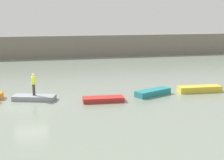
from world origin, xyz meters
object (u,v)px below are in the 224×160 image
object	(u,v)px
rowboat_red	(103,99)
rowboat_teal	(153,92)
rowboat_grey	(34,98)
rowboat_yellow	(199,89)
person_hiviz_shirt	(34,83)

from	to	relation	value
rowboat_red	rowboat_teal	world-z (taller)	rowboat_teal
rowboat_grey	rowboat_red	bearing A→B (deg)	-1.00
rowboat_teal	rowboat_yellow	distance (m)	4.44
rowboat_teal	person_hiviz_shirt	distance (m)	9.85
rowboat_teal	rowboat_grey	bearing A→B (deg)	152.51
rowboat_red	rowboat_teal	distance (m)	4.60
rowboat_grey	rowboat_teal	bearing A→B (deg)	12.90
rowboat_red	rowboat_yellow	size ratio (longest dim) A/B	0.84
rowboat_grey	rowboat_yellow	xyz separation A→B (m)	(14.20, -0.32, 0.07)
rowboat_grey	person_hiviz_shirt	world-z (taller)	person_hiviz_shirt
rowboat_red	rowboat_yellow	bearing A→B (deg)	11.55
person_hiviz_shirt	rowboat_teal	bearing A→B (deg)	-3.44
rowboat_red	rowboat_teal	size ratio (longest dim) A/B	0.97
rowboat_grey	person_hiviz_shirt	bearing A→B (deg)	-163.67
rowboat_red	person_hiviz_shirt	bearing A→B (deg)	165.66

